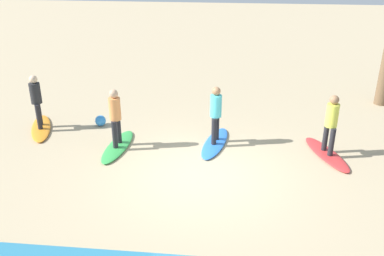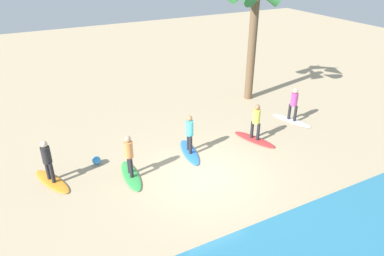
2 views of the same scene
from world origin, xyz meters
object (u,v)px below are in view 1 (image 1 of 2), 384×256
surfer_red (331,120)px  surfboard_orange (41,128)px  surfboard_blue (215,143)px  beach_ball (101,121)px  surfboard_green (118,146)px  surfer_green (115,114)px  surfboard_red (326,154)px  surfer_blue (216,111)px  surfer_orange (36,98)px

surfer_red → surfboard_orange: bearing=-5.7°
surfboard_blue → beach_ball: size_ratio=6.27×
surfer_red → surfboard_orange: surfer_red is taller
surfer_red → surfboard_green: 5.84m
surfer_green → surfboard_orange: surfer_green is taller
surfboard_red → surfer_blue: (3.05, -0.36, 0.99)m
surfboard_orange → surfboard_blue: bearing=63.3°
surfer_blue → beach_ball: (3.64, -0.95, -0.87)m
beach_ball → surfer_blue: bearing=165.4°
surfer_blue → surfer_orange: same height
surfer_blue → surfer_green: (2.71, 0.49, 0.00)m
surfer_red → surfer_green: 5.76m
surfboard_green → beach_ball: size_ratio=6.27×
surfboard_red → surfboard_green: (5.76, 0.13, 0.00)m
surfer_green → surfboard_orange: bearing=-20.0°
surfer_green → surfboard_orange: 3.02m
surfer_blue → surfboard_orange: bearing=-5.2°
surfboard_red → surfboard_orange: same height
surfer_blue → beach_ball: size_ratio=4.90×
surfboard_red → surfer_orange: size_ratio=1.28×
surfboard_blue → surfer_orange: 5.50m
surfer_red → surfer_orange: same height
surfer_blue → surfer_red: bearing=173.3°
surfer_green → surfer_orange: 2.85m
surfer_blue → beach_ball: surfer_blue is taller
surfboard_blue → surfboard_orange: bearing=-84.1°
surfboard_red → beach_ball: (6.69, -1.31, 0.12)m
surfer_red → surfer_orange: bearing=-5.7°
beach_ball → surfboard_blue: bearing=165.4°
surfboard_red → surfboard_orange: bearing=-115.2°
surfboard_red → surfer_red: surfer_red is taller
surfer_red → surfboard_blue: bearing=-6.7°
surfboard_red → surfboard_orange: (8.44, -0.85, 0.00)m
surfboard_red → surfer_green: surfer_green is taller
surfer_blue → surfboard_green: (2.71, 0.49, -0.99)m
surfboard_green → surfer_orange: surfer_orange is taller
surfboard_green → beach_ball: 1.72m
surfer_red → beach_ball: 6.87m
surfboard_blue → surfer_blue: size_ratio=1.28×
surfer_blue → surfboard_blue: bearing=0.0°
surfboard_green → surfer_green: bearing=94.6°
surfboard_orange → beach_ball: size_ratio=6.27×
surfboard_red → beach_ball: bearing=-120.6°
surfboard_blue → surfboard_green: (2.71, 0.49, 0.00)m
surfboard_orange → surfer_blue: bearing=63.3°
surfer_blue → surfer_green: size_ratio=1.00×
surfer_red → surfer_blue: (3.05, -0.36, 0.00)m
surfboard_green → surfboard_orange: bearing=-105.4°
surfer_orange → beach_ball: 2.01m
surfboard_orange → surfer_orange: (-0.00, 0.00, 0.99)m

